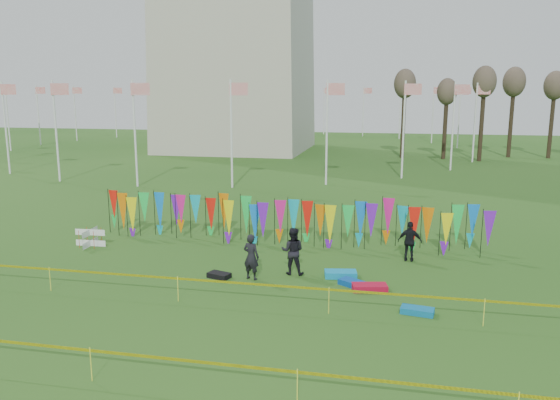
% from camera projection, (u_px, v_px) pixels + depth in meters
% --- Properties ---
extents(ground, '(160.00, 160.00, 0.00)m').
position_uv_depth(ground, '(245.00, 292.00, 19.65)').
color(ground, '#214B15').
rests_on(ground, ground).
extents(flagpole_ring, '(57.40, 56.16, 8.00)m').
position_uv_depth(flagpole_ring, '(239.00, 117.00, 67.77)').
color(flagpole_ring, silver).
rests_on(flagpole_ring, ground).
extents(banner_row, '(18.64, 0.64, 2.11)m').
position_uv_depth(banner_row, '(288.00, 218.00, 25.81)').
color(banner_row, black).
rests_on(banner_row, ground).
extents(caution_tape_near, '(26.00, 0.02, 0.90)m').
position_uv_depth(caution_tape_near, '(227.00, 283.00, 18.28)').
color(caution_tape_near, '#F3F405').
rests_on(caution_tape_near, ground).
extents(caution_tape_far, '(26.00, 0.02, 0.90)m').
position_uv_depth(caution_tape_far, '(160.00, 359.00, 13.08)').
color(caution_tape_far, '#F3F405').
rests_on(caution_tape_far, ground).
extents(box_kite, '(0.75, 0.75, 0.83)m').
position_uv_depth(box_kite, '(90.00, 238.00, 25.40)').
color(box_kite, '#B4220D').
rests_on(box_kite, ground).
extents(person_left, '(0.75, 0.63, 1.79)m').
position_uv_depth(person_left, '(251.00, 257.00, 20.85)').
color(person_left, black).
rests_on(person_left, ground).
extents(person_mid, '(0.93, 0.59, 1.89)m').
position_uv_depth(person_mid, '(293.00, 251.00, 21.43)').
color(person_mid, black).
rests_on(person_mid, ground).
extents(person_right, '(1.06, 0.67, 1.72)m').
position_uv_depth(person_right, '(410.00, 242.00, 23.09)').
color(person_right, black).
rests_on(person_right, ground).
extents(kite_bag_turquoise, '(1.32, 0.82, 0.25)m').
position_uv_depth(kite_bag_turquoise, '(341.00, 274.00, 21.21)').
color(kite_bag_turquoise, '#0D90CA').
rests_on(kite_bag_turquoise, ground).
extents(kite_bag_blue, '(1.12, 0.99, 0.21)m').
position_uv_depth(kite_bag_blue, '(352.00, 283.00, 20.26)').
color(kite_bag_blue, '#0A48A9').
rests_on(kite_bag_blue, ground).
extents(kite_bag_red, '(1.35, 0.83, 0.23)m').
position_uv_depth(kite_bag_red, '(370.00, 287.00, 19.79)').
color(kite_bag_red, '#BA0C2B').
rests_on(kite_bag_red, ground).
extents(kite_bag_black, '(0.97, 0.73, 0.20)m').
position_uv_depth(kite_bag_black, '(219.00, 275.00, 21.15)').
color(kite_bag_black, black).
rests_on(kite_bag_black, ground).
extents(kite_bag_teal, '(1.12, 0.67, 0.20)m').
position_uv_depth(kite_bag_teal, '(417.00, 311.00, 17.71)').
color(kite_bag_teal, '#0C6FA9').
rests_on(kite_bag_teal, ground).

